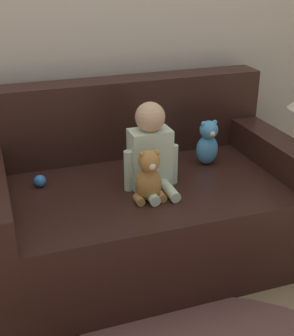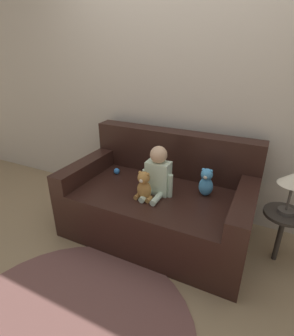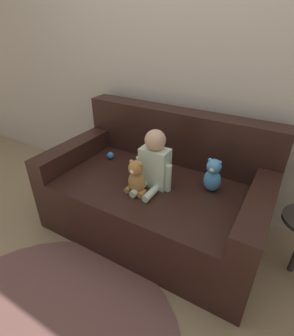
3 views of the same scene
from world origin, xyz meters
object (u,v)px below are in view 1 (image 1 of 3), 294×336
teddy_bear_brown (149,177)px  plush_toy_side (208,143)px  toy_ball (40,181)px  couch (140,202)px  person_baby (151,151)px

teddy_bear_brown → plush_toy_side: (0.44, 0.29, 0.01)m
teddy_bear_brown → toy_ball: (-0.46, 0.31, -0.09)m
teddy_bear_brown → toy_ball: size_ratio=4.19×
plush_toy_side → toy_ball: plush_toy_side is taller
toy_ball → couch: bearing=-6.5°
couch → toy_ball: (-0.50, 0.06, 0.18)m
teddy_bear_brown → toy_ball: 0.57m
plush_toy_side → toy_ball: (-0.90, 0.02, -0.09)m
toy_ball → person_baby: bearing=-18.0°
couch → teddy_bear_brown: (-0.04, -0.25, 0.27)m
couch → person_baby: bearing=-78.7°
plush_toy_side → toy_ball: size_ratio=4.15×
person_baby → plush_toy_side: bearing=21.3°
teddy_bear_brown → toy_ball: teddy_bear_brown is taller
couch → plush_toy_side: 0.49m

